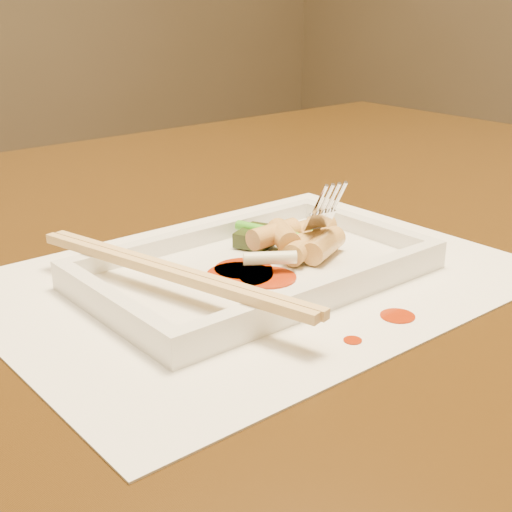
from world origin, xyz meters
TOP-DOWN VIEW (x-y plane):
  - table at (0.00, 0.00)m, footprint 1.40×0.90m
  - placemat at (-0.05, -0.12)m, footprint 0.40×0.30m
  - sauce_splatter_a at (-0.02, -0.24)m, footprint 0.02×0.02m
  - sauce_splatter_b at (-0.07, -0.24)m, footprint 0.01×0.01m
  - plate_base at (-0.05, -0.12)m, footprint 0.26×0.16m
  - plate_rim_far at (-0.05, -0.05)m, footprint 0.26×0.01m
  - plate_rim_near at (-0.05, -0.20)m, footprint 0.26×0.01m
  - plate_rim_left at (-0.18, -0.12)m, footprint 0.01×0.14m
  - plate_rim_right at (0.07, -0.12)m, footprint 0.01×0.14m
  - veg_piece at (-0.02, -0.08)m, footprint 0.05×0.04m
  - scallion_white at (-0.05, -0.14)m, footprint 0.04×0.03m
  - scallion_green at (-0.01, -0.10)m, footprint 0.03×0.08m
  - chopstick_a at (-0.13, -0.12)m, footprint 0.07×0.24m
  - chopstick_b at (-0.13, -0.12)m, footprint 0.07×0.24m
  - fork at (0.02, -0.11)m, footprint 0.09×0.10m
  - sauce_blob_0 at (-0.06, -0.14)m, footprint 0.04×0.04m
  - sauce_blob_1 at (-0.06, -0.12)m, footprint 0.04×0.04m
  - sauce_blob_2 at (-0.07, -0.13)m, footprint 0.05×0.05m
  - rice_cake_0 at (0.00, -0.14)m, footprint 0.05×0.04m
  - rice_cake_1 at (0.02, -0.10)m, footprint 0.05×0.02m
  - rice_cake_2 at (-0.02, -0.11)m, footprint 0.05×0.02m
  - rice_cake_3 at (-0.01, -0.13)m, footprint 0.04×0.03m
  - rice_cake_4 at (-0.00, -0.13)m, footprint 0.04×0.02m
  - rice_cake_5 at (-0.02, -0.12)m, footprint 0.03×0.04m
  - rice_cake_6 at (0.01, -0.13)m, footprint 0.04×0.04m

SIDE VIEW (x-z plane):
  - table at x=0.00m, z-range 0.27..1.02m
  - placemat at x=-0.05m, z-range 0.75..0.75m
  - sauce_splatter_a at x=-0.02m, z-range 0.75..0.75m
  - sauce_splatter_b at x=-0.07m, z-range 0.75..0.75m
  - plate_base at x=-0.05m, z-range 0.75..0.76m
  - sauce_blob_0 at x=-0.06m, z-range 0.76..0.76m
  - sauce_blob_1 at x=-0.06m, z-range 0.76..0.76m
  - sauce_blob_2 at x=-0.07m, z-range 0.76..0.76m
  - plate_rim_far at x=-0.05m, z-range 0.76..0.77m
  - plate_rim_near at x=-0.05m, z-range 0.76..0.77m
  - plate_rim_left at x=-0.18m, z-range 0.76..0.77m
  - plate_rim_right at x=0.07m, z-range 0.76..0.77m
  - veg_piece at x=-0.02m, z-range 0.76..0.77m
  - rice_cake_0 at x=0.00m, z-range 0.76..0.78m
  - rice_cake_1 at x=0.02m, z-range 0.76..0.78m
  - rice_cake_3 at x=-0.01m, z-range 0.76..0.78m
  - rice_cake_4 at x=0.00m, z-range 0.76..0.78m
  - rice_cake_6 at x=0.01m, z-range 0.76..0.78m
  - scallion_white at x=-0.05m, z-range 0.77..0.78m
  - scallion_green at x=-0.01m, z-range 0.77..0.78m
  - rice_cake_2 at x=-0.02m, z-range 0.77..0.78m
  - rice_cake_5 at x=-0.02m, z-range 0.77..0.79m
  - chopstick_a at x=-0.13m, z-range 0.77..0.78m
  - chopstick_b at x=-0.13m, z-range 0.77..0.78m
  - fork at x=0.02m, z-range 0.76..0.90m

